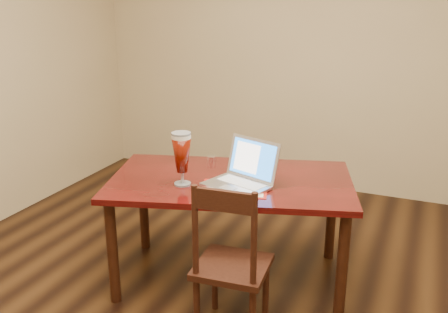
% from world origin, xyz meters
% --- Properties ---
extents(dining_table, '(1.65, 1.21, 1.02)m').
position_xyz_m(dining_table, '(-0.19, 0.64, 0.63)').
color(dining_table, '#530B0B').
rests_on(dining_table, ground).
extents(dining_chair, '(0.41, 0.39, 0.89)m').
position_xyz_m(dining_chair, '(0.03, 0.14, 0.42)').
color(dining_chair, black).
rests_on(dining_chair, ground).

